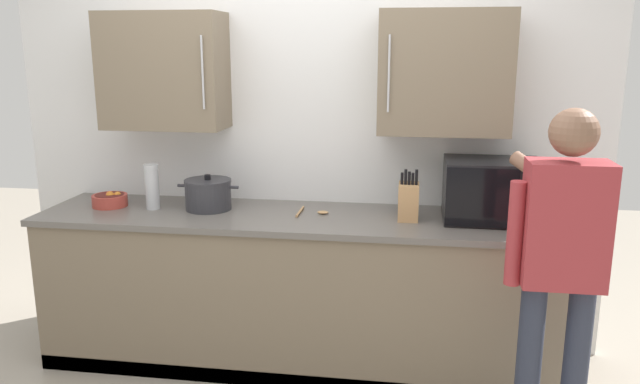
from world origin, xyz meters
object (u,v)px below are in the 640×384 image
object	(u,v)px
microwave_oven	(488,191)
person_figure	(560,258)
thermos_flask	(152,186)
fruit_bowl	(110,199)
stock_pot	(208,194)
wooden_spoon	(312,212)
knife_block	(408,201)

from	to	relation	value
microwave_oven	person_figure	distance (m)	0.77
thermos_flask	fruit_bowl	bearing A→B (deg)	176.25
microwave_oven	stock_pot	distance (m)	1.58
wooden_spoon	stock_pot	bearing A→B (deg)	179.29
microwave_oven	knife_block	size ratio (longest dim) A/B	1.78
thermos_flask	person_figure	xyz separation A→B (m)	(2.13, -0.69, -0.09)
knife_block	fruit_bowl	distance (m)	1.76
microwave_oven	knife_block	xyz separation A→B (m)	(-0.42, -0.04, -0.06)
fruit_bowl	stock_pot	bearing A→B (deg)	2.10
knife_block	fruit_bowl	xyz separation A→B (m)	(-1.76, 0.03, -0.06)
microwave_oven	wooden_spoon	distance (m)	0.98
fruit_bowl	wooden_spoon	size ratio (longest dim) A/B	1.00
thermos_flask	fruit_bowl	world-z (taller)	thermos_flask
knife_block	person_figure	size ratio (longest dim) A/B	0.18
thermos_flask	person_figure	bearing A→B (deg)	-17.95
knife_block	thermos_flask	distance (m)	1.48
wooden_spoon	person_figure	xyz separation A→B (m)	(1.19, -0.72, 0.04)
microwave_oven	thermos_flask	distance (m)	1.90
knife_block	microwave_oven	bearing A→B (deg)	5.15
microwave_oven	stock_pot	size ratio (longest dim) A/B	1.39
thermos_flask	wooden_spoon	world-z (taller)	thermos_flask
wooden_spoon	person_figure	bearing A→B (deg)	-31.22
thermos_flask	fruit_bowl	size ratio (longest dim) A/B	1.29
stock_pot	wooden_spoon	xyz separation A→B (m)	(0.61, -0.01, -0.08)
knife_block	thermos_flask	bearing A→B (deg)	179.63
microwave_oven	stock_pot	bearing A→B (deg)	179.57
knife_block	stock_pot	size ratio (longest dim) A/B	0.78
microwave_oven	knife_block	distance (m)	0.43
microwave_oven	stock_pot	xyz separation A→B (m)	(-1.58, 0.01, -0.08)
knife_block	wooden_spoon	size ratio (longest dim) A/B	1.38
stock_pot	person_figure	distance (m)	1.95
thermos_flask	wooden_spoon	distance (m)	0.95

